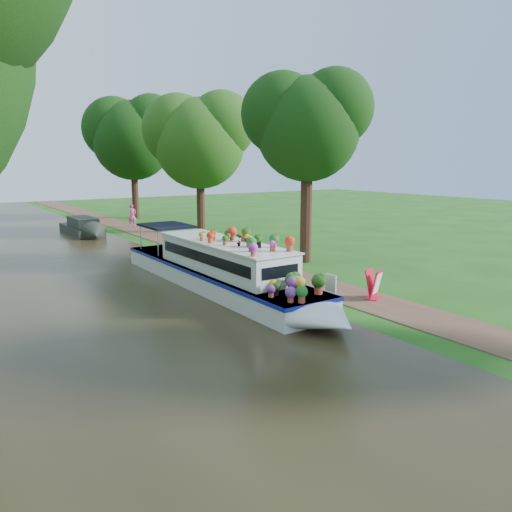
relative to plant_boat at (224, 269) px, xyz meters
The scene contains 11 objects.
ground 2.44m from the plant_boat, 10.28° to the right, with size 100.00×100.00×0.00m, color #194D13.
canal_water 3.87m from the plant_boat, behind, with size 10.00×100.00×0.02m, color black.
towpath 3.57m from the plant_boat, ahead, with size 2.20×100.00×0.03m, color #4F3424.
plant_boat is the anchor object (origin of this frame).
tree_near_overhang 8.75m from the plant_boat, 23.76° to the left, with size 5.52×5.28×8.99m.
tree_near_mid 17.08m from the plant_boat, 65.35° to the left, with size 6.90×6.60×9.40m.
tree_near_far 27.14m from the plant_boat, 76.36° to the left, with size 7.59×7.26×10.30m.
second_boat 17.76m from the plant_boat, 91.19° to the left, with size 1.76×5.97×1.15m.
sandwich_board 5.45m from the plant_boat, 46.76° to the right, with size 0.72×0.74×1.04m.
pedestrian_pink 19.98m from the plant_boat, 79.27° to the left, with size 0.62×0.40×1.69m, color pink.
verge_plant 3.20m from the plant_boat, 58.29° to the left, with size 0.38×0.33×0.42m, color #20611D.
Camera 1 is at (-11.44, -15.27, 4.77)m, focal length 35.00 mm.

